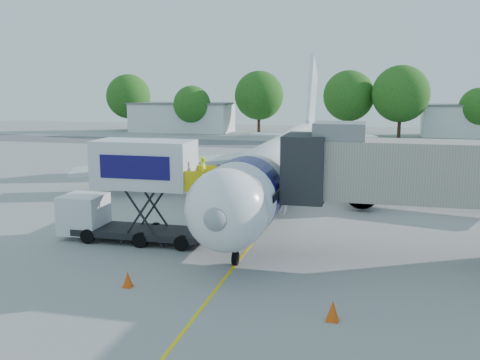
% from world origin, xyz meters
% --- Properties ---
extents(ground, '(160.00, 160.00, 0.00)m').
position_xyz_m(ground, '(0.00, 0.00, 0.00)').
color(ground, '#9A9997').
rests_on(ground, ground).
extents(guidance_line, '(0.15, 70.00, 0.01)m').
position_xyz_m(guidance_line, '(0.00, 0.00, 0.01)').
color(guidance_line, yellow).
rests_on(guidance_line, ground).
extents(taxiway_strip, '(120.00, 10.00, 0.01)m').
position_xyz_m(taxiway_strip, '(0.00, 42.00, 0.00)').
color(taxiway_strip, '#59595B').
rests_on(taxiway_strip, ground).
extents(aircraft, '(34.17, 37.73, 11.35)m').
position_xyz_m(aircraft, '(0.00, 4.12, 2.95)').
color(aircraft, white).
rests_on(aircraft, ground).
extents(jet_bridge, '(13.90, 3.20, 6.60)m').
position_xyz_m(jet_bridge, '(7.99, -7.00, 4.34)').
color(jet_bridge, '#A19C89').
rests_on(jet_bridge, ground).
extents(catering_hiloader, '(8.50, 2.44, 5.50)m').
position_xyz_m(catering_hiloader, '(-6.27, -7.00, 2.76)').
color(catering_hiloader, black).
rests_on(catering_hiloader, ground).
extents(ground_tug, '(3.76, 2.75, 1.35)m').
position_xyz_m(ground_tug, '(1.48, -15.32, 0.71)').
color(ground_tug, silver).
rests_on(ground_tug, ground).
extents(safety_cone_a, '(0.49, 0.49, 0.77)m').
position_xyz_m(safety_cone_a, '(4.89, -14.51, 0.37)').
color(safety_cone_a, '#DB480B').
rests_on(safety_cone_a, ground).
extents(safety_cone_b, '(0.44, 0.44, 0.69)m').
position_xyz_m(safety_cone_b, '(-3.69, -13.27, 0.33)').
color(safety_cone_b, '#DB480B').
rests_on(safety_cone_b, ground).
extents(outbuilding_left, '(18.40, 8.40, 5.30)m').
position_xyz_m(outbuilding_left, '(-28.00, 60.00, 2.66)').
color(outbuilding_left, silver).
rests_on(outbuilding_left, ground).
extents(outbuilding_right, '(16.40, 7.40, 5.30)m').
position_xyz_m(outbuilding_right, '(22.00, 62.00, 2.66)').
color(outbuilding_right, silver).
rests_on(outbuilding_right, ground).
extents(tree_a, '(8.18, 8.18, 10.43)m').
position_xyz_m(tree_a, '(-38.38, 59.73, 6.33)').
color(tree_a, '#382314').
rests_on(tree_a, ground).
extents(tree_b, '(6.54, 6.54, 8.34)m').
position_xyz_m(tree_b, '(-24.97, 56.86, 5.06)').
color(tree_b, '#382314').
rests_on(tree_b, ground).
extents(tree_c, '(8.55, 8.55, 10.90)m').
position_xyz_m(tree_c, '(-13.57, 59.84, 6.62)').
color(tree_c, '#382314').
rests_on(tree_c, ground).
extents(tree_d, '(8.55, 8.55, 10.91)m').
position_xyz_m(tree_d, '(1.84, 59.84, 6.62)').
color(tree_d, '#382314').
rests_on(tree_d, ground).
extents(tree_e, '(9.08, 9.08, 11.57)m').
position_xyz_m(tree_e, '(10.11, 56.96, 7.03)').
color(tree_e, '#382314').
rests_on(tree_e, ground).
extents(tree_f, '(6.31, 6.31, 8.04)m').
position_xyz_m(tree_f, '(22.40, 60.10, 4.88)').
color(tree_f, '#382314').
rests_on(tree_f, ground).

